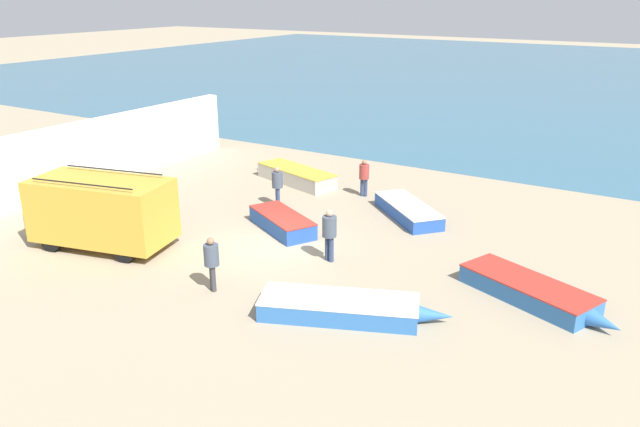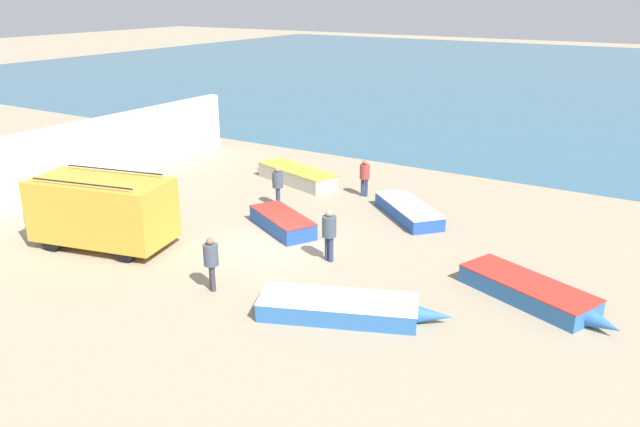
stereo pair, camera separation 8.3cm
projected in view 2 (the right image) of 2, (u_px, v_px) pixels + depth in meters
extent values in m
plane|color=gray|center=(273.00, 247.00, 21.36)|extent=(200.00, 200.00, 0.00)
cube|color=#33607A|center=(574.00, 77.00, 62.97)|extent=(120.00, 80.00, 0.01)
cube|color=silver|center=(79.00, 157.00, 27.13)|extent=(0.50, 17.98, 2.95)
cube|color=gold|center=(102.00, 209.00, 21.08)|extent=(5.03, 3.20, 2.08)
cube|color=black|center=(48.00, 217.00, 21.98)|extent=(0.56, 1.99, 0.93)
cube|color=#1E232D|center=(44.00, 185.00, 21.55)|extent=(0.50, 1.89, 0.66)
cylinder|color=black|center=(51.00, 240.00, 20.96)|extent=(0.79, 0.39, 0.76)
cylinder|color=black|center=(89.00, 221.00, 22.69)|extent=(0.79, 0.39, 0.76)
cylinder|color=black|center=(125.00, 251.00, 20.10)|extent=(0.79, 0.39, 0.76)
cylinder|color=black|center=(158.00, 230.00, 21.83)|extent=(0.79, 0.39, 0.76)
cylinder|color=black|center=(81.00, 184.00, 19.92)|extent=(3.72, 0.92, 0.05)
cylinder|color=black|center=(114.00, 170.00, 21.45)|extent=(3.72, 0.92, 0.05)
cube|color=#234CA3|center=(282.00, 223.00, 22.81)|extent=(3.27, 2.51, 0.56)
cone|color=#234CA3|center=(261.00, 208.00, 24.33)|extent=(0.84, 0.79, 0.53)
cube|color=#B22D23|center=(282.00, 217.00, 22.74)|extent=(0.70, 1.08, 0.05)
cube|color=#B22D23|center=(282.00, 215.00, 22.71)|extent=(3.31, 2.54, 0.04)
cube|color=#234CA3|center=(408.00, 211.00, 24.09)|extent=(3.58, 3.35, 0.49)
cone|color=#234CA3|center=(386.00, 194.00, 26.08)|extent=(0.91, 0.88, 0.47)
cube|color=silver|center=(408.00, 207.00, 24.03)|extent=(0.93, 1.02, 0.05)
cube|color=silver|center=(409.00, 205.00, 24.00)|extent=(3.62, 3.39, 0.04)
cube|color=#2D66AD|center=(338.00, 308.00, 16.77)|extent=(4.43, 2.89, 0.49)
cone|color=#2D66AD|center=(435.00, 316.00, 16.37)|extent=(1.03, 0.78, 0.47)
cube|color=silver|center=(338.00, 302.00, 16.71)|extent=(0.67, 1.26, 0.05)
cube|color=silver|center=(338.00, 299.00, 16.68)|extent=(4.47, 2.92, 0.04)
cube|color=#ADA89E|center=(297.00, 176.00, 28.40)|extent=(4.31, 2.46, 0.63)
cone|color=#ADA89E|center=(264.00, 165.00, 30.16)|extent=(1.04, 0.83, 0.60)
cube|color=gold|center=(297.00, 171.00, 28.31)|extent=(0.55, 1.24, 0.05)
cube|color=gold|center=(297.00, 169.00, 28.28)|extent=(4.35, 2.48, 0.04)
cube|color=#2D66AD|center=(527.00, 291.00, 17.72)|extent=(4.10, 2.74, 0.51)
cone|color=#2D66AD|center=(605.00, 324.00, 15.93)|extent=(0.97, 0.77, 0.48)
cube|color=#B22D23|center=(528.00, 285.00, 17.65)|extent=(0.66, 1.27, 0.05)
cube|color=#B22D23|center=(528.00, 282.00, 17.62)|extent=(4.14, 2.76, 0.04)
cylinder|color=navy|center=(278.00, 196.00, 25.36)|extent=(0.15, 0.15, 0.80)
cylinder|color=navy|center=(278.00, 197.00, 25.21)|extent=(0.15, 0.15, 0.80)
cylinder|color=#424C5B|center=(278.00, 180.00, 25.04)|extent=(0.44, 0.44, 0.64)
sphere|color=tan|center=(277.00, 169.00, 24.90)|extent=(0.22, 0.22, 0.22)
cylinder|color=navy|center=(331.00, 249.00, 20.10)|extent=(0.16, 0.16, 0.86)
cylinder|color=navy|center=(327.00, 248.00, 20.22)|extent=(0.16, 0.16, 0.86)
cylinder|color=#424C5B|center=(329.00, 226.00, 19.90)|extent=(0.46, 0.46, 0.68)
sphere|color=tan|center=(329.00, 213.00, 19.75)|extent=(0.23, 0.23, 0.23)
cylinder|color=#38383D|center=(212.00, 276.00, 18.28)|extent=(0.15, 0.15, 0.80)
cylinder|color=#38383D|center=(213.00, 279.00, 18.13)|extent=(0.15, 0.15, 0.80)
cylinder|color=#424C5B|center=(211.00, 255.00, 17.96)|extent=(0.43, 0.43, 0.63)
sphere|color=#8C664C|center=(210.00, 241.00, 17.81)|extent=(0.22, 0.22, 0.22)
cylinder|color=navy|center=(366.00, 188.00, 26.50)|extent=(0.15, 0.15, 0.78)
cylinder|color=navy|center=(362.00, 187.00, 26.55)|extent=(0.15, 0.15, 0.78)
cylinder|color=#993833|center=(365.00, 172.00, 26.29)|extent=(0.42, 0.42, 0.61)
sphere|color=#8C664C|center=(365.00, 162.00, 26.15)|extent=(0.21, 0.21, 0.21)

